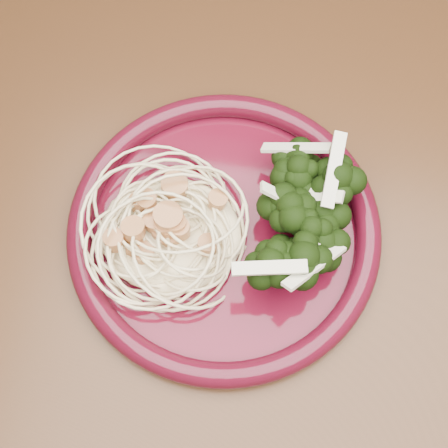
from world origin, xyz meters
TOP-DOWN VIEW (x-y plane):
  - dining_table at (0.00, 0.00)m, footprint 1.20×0.80m
  - dinner_plate at (-0.10, -0.08)m, footprint 0.30×0.30m
  - spaghetti_pile at (-0.14, -0.09)m, footprint 0.14×0.13m
  - scallop_cluster at (-0.14, -0.09)m, footprint 0.14×0.14m
  - broccoli_pile at (-0.06, -0.06)m, footprint 0.11×0.15m
  - onion_garnish at (-0.06, -0.06)m, footprint 0.08×0.10m

SIDE VIEW (x-z plane):
  - dining_table at x=0.00m, z-range 0.28..1.03m
  - dinner_plate at x=-0.10m, z-range 0.75..0.77m
  - spaghetti_pile at x=-0.14m, z-range 0.76..0.78m
  - broccoli_pile at x=-0.06m, z-range 0.76..0.80m
  - scallop_cluster at x=-0.14m, z-range 0.78..0.82m
  - onion_garnish at x=-0.06m, z-range 0.78..0.83m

